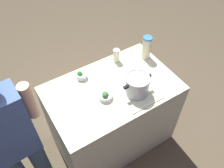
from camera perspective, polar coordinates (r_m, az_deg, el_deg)
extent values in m
plane|color=brown|center=(2.87, 0.00, -12.51)|extent=(8.00, 8.00, 0.00)
cube|color=beige|center=(2.49, 0.00, -7.54)|extent=(1.20, 0.76, 0.88)
cube|color=beige|center=(2.11, 5.90, -2.01)|extent=(0.34, 0.36, 0.01)
cylinder|color=#B7B7BC|center=(2.04, 6.10, -0.34)|extent=(0.20, 0.20, 0.18)
torus|color=#99999E|center=(1.98, 6.30, 1.38)|extent=(0.21, 0.21, 0.01)
cube|color=black|center=(2.06, 8.89, 1.92)|extent=(0.04, 0.02, 0.02)
cube|color=black|center=(1.96, 3.38, -0.77)|extent=(0.04, 0.02, 0.02)
cylinder|color=beige|center=(2.39, 8.28, 8.54)|extent=(0.09, 0.09, 0.23)
cylinder|color=blue|center=(2.31, 8.61, 10.90)|extent=(0.09, 0.09, 0.02)
ellipsoid|color=yellow|center=(2.34, 8.18, 9.56)|extent=(0.04, 0.04, 0.01)
cylinder|color=beige|center=(2.35, 1.06, 6.78)|extent=(0.06, 0.06, 0.13)
cylinder|color=#B2AD99|center=(2.30, 1.08, 8.09)|extent=(0.07, 0.07, 0.01)
cylinder|color=silver|center=(2.05, -1.69, -2.93)|extent=(0.12, 0.12, 0.05)
ellipsoid|color=#206424|center=(2.03, -1.45, -2.68)|extent=(0.05, 0.05, 0.06)
ellipsoid|color=#2A692E|center=(2.03, -1.71, -2.48)|extent=(0.05, 0.05, 0.06)
ellipsoid|color=#38692C|center=(2.01, -1.67, -2.88)|extent=(0.05, 0.05, 0.06)
cylinder|color=silver|center=(2.23, -7.36, 1.98)|extent=(0.10, 0.10, 0.05)
ellipsoid|color=#257F2C|center=(2.21, -7.58, 2.20)|extent=(0.04, 0.04, 0.05)
ellipsoid|color=#208123|center=(2.21, -7.80, 2.47)|extent=(0.05, 0.05, 0.05)
ellipsoid|color=#1F7630|center=(2.20, -7.66, 2.15)|extent=(0.04, 0.04, 0.04)
cylinder|color=#395263|center=(2.36, -16.49, -18.12)|extent=(0.14, 0.14, 0.82)
cube|color=#3D5785|center=(1.76, -24.49, -9.71)|extent=(0.35, 0.22, 0.61)
cylinder|color=tan|center=(1.64, -19.40, -3.90)|extent=(0.08, 0.08, 0.30)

